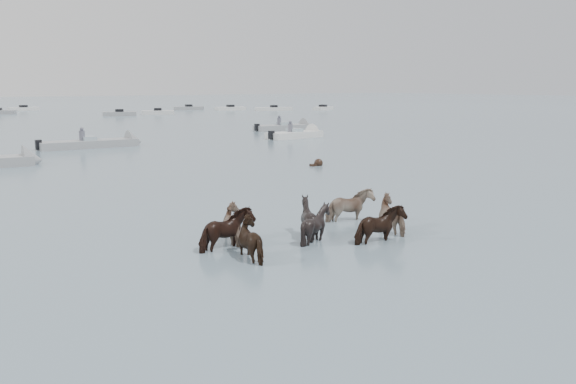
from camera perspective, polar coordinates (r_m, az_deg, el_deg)
ground at (r=15.50m, az=9.80°, el=-4.81°), size 400.00×400.00×0.00m
pony_herd at (r=15.62m, az=2.18°, el=-3.21°), size 6.12×3.35×1.27m
swimming_pony at (r=29.80m, az=2.85°, el=2.72°), size 0.72×0.44×0.44m
motorboat_c at (r=40.59m, az=-17.29°, el=4.43°), size 6.72×1.90×1.92m
motorboat_d at (r=45.76m, az=1.31°, el=5.50°), size 5.24×2.02×1.92m
motorboat_e at (r=53.44m, az=0.23°, el=6.17°), size 5.88×2.09×1.92m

